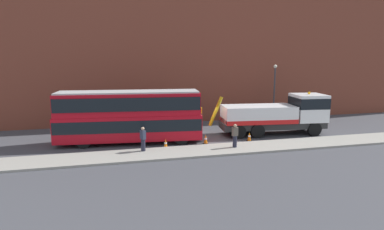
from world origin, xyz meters
name	(u,v)px	position (x,y,z in m)	size (l,w,h in m)	color
ground_plane	(209,137)	(0.00, 0.00, 0.00)	(120.00, 120.00, 0.00)	#424247
near_kerb	(226,149)	(0.00, -4.20, 0.07)	(60.00, 2.80, 0.15)	gray
building_facade	(189,42)	(0.00, 7.11, 8.07)	(60.00, 1.50, 16.00)	brown
recovery_tow_truck	(278,114)	(6.04, -0.56, 1.76)	(10.24, 3.54, 3.67)	#2D2D2D
double_decker_bus	(129,115)	(-6.56, -0.51, 2.23)	(11.20, 3.66, 4.06)	#B70C19
pedestrian_onlooker	(143,139)	(-5.84, -3.48, 0.99)	(0.41, 0.47, 1.71)	#232333
pedestrian_bystander	(235,136)	(0.72, -4.10, 0.99)	(0.44, 0.35, 1.71)	#232333
traffic_cone_near_bus	(166,144)	(-4.13, -2.68, 0.34)	(0.36, 0.36, 0.72)	orange
traffic_cone_midway	(206,139)	(-0.91, -2.15, 0.34)	(0.36, 0.36, 0.72)	orange
traffic_cone_near_truck	(249,137)	(2.71, -2.17, 0.34)	(0.36, 0.36, 0.72)	orange
street_lamp	(274,88)	(8.50, 4.92, 3.47)	(0.36, 0.36, 5.83)	#38383D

